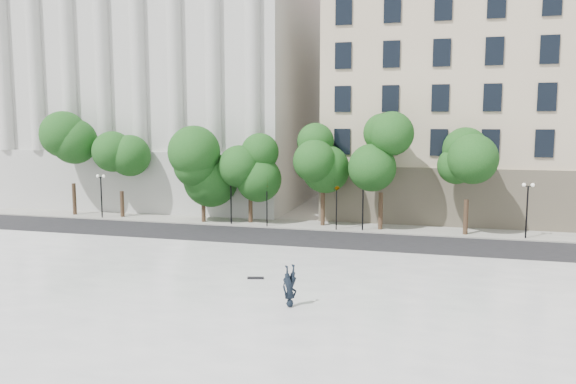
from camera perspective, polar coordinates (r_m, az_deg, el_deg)
name	(u,v)px	position (r m, az deg, el deg)	size (l,w,h in m)	color
ground	(157,320)	(26.33, -13.12, -12.54)	(160.00, 160.00, 0.00)	#A8A59E
plaza	(186,295)	(28.79, -10.31, -10.27)	(44.00, 22.00, 0.45)	white
street	(272,239)	(42.46, -1.68, -4.78)	(60.00, 8.00, 0.02)	black
far_sidewalk	(291,224)	(48.12, 0.34, -3.30)	(60.00, 4.00, 0.12)	#AAA79C
building_west	(180,86)	(67.05, -10.87, 10.53)	(31.50, 27.65, 25.60)	#B7B7B2
building_east	(523,98)	(61.34, 22.74, 8.80)	(36.00, 26.15, 23.00)	beige
traffic_light_west	(267,184)	(46.42, -2.17, 0.85)	(1.04, 1.73, 4.20)	black
traffic_light_east	(337,186)	(45.08, 4.96, 0.59)	(0.89, 1.67, 4.16)	black
person_lying	(290,301)	(25.89, 0.19, -11.02)	(0.70, 0.46, 1.92)	black
skateboard	(256,278)	(30.37, -3.31, -8.71)	(0.87, 0.22, 0.09)	black
street_trees	(243,164)	(48.10, -4.64, 2.84)	(38.63, 5.10, 7.53)	#382619
lamp_posts	(296,193)	(46.16, 0.78, -0.12)	(36.83, 0.28, 4.39)	black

